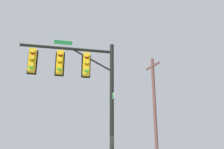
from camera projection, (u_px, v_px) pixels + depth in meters
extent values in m
cylinder|color=black|center=(112.00, 114.00, 11.93)|extent=(0.20, 0.20, 7.02)
cylinder|color=black|center=(67.00, 49.00, 12.45)|extent=(4.13, 1.80, 0.14)
cylinder|color=black|center=(92.00, 60.00, 12.54)|extent=(1.90, 0.84, 1.07)
cube|color=gold|center=(86.00, 64.00, 12.41)|extent=(0.43, 0.45, 1.10)
cube|color=black|center=(86.00, 66.00, 12.59)|extent=(0.43, 0.19, 1.22)
sphere|color=maroon|center=(87.00, 56.00, 12.32)|extent=(0.22, 0.22, 0.22)
cylinder|color=gold|center=(87.00, 55.00, 12.28)|extent=(0.27, 0.21, 0.23)
sphere|color=#855607|center=(87.00, 63.00, 12.22)|extent=(0.22, 0.22, 0.22)
cylinder|color=gold|center=(87.00, 62.00, 12.18)|extent=(0.27, 0.21, 0.23)
sphere|color=#20FF59|center=(87.00, 70.00, 12.11)|extent=(0.22, 0.22, 0.22)
cylinder|color=gold|center=(87.00, 68.00, 12.07)|extent=(0.27, 0.21, 0.23)
cube|color=yellow|center=(60.00, 63.00, 12.16)|extent=(0.43, 0.45, 1.10)
cube|color=black|center=(60.00, 64.00, 12.34)|extent=(0.42, 0.20, 1.22)
sphere|color=maroon|center=(60.00, 54.00, 12.08)|extent=(0.22, 0.22, 0.22)
cylinder|color=yellow|center=(60.00, 53.00, 12.04)|extent=(0.27, 0.22, 0.23)
sphere|color=#855607|center=(60.00, 61.00, 11.97)|extent=(0.22, 0.22, 0.22)
cylinder|color=yellow|center=(60.00, 60.00, 11.93)|extent=(0.27, 0.22, 0.23)
sphere|color=#20FF59|center=(59.00, 68.00, 11.87)|extent=(0.22, 0.22, 0.22)
cylinder|color=yellow|center=(60.00, 67.00, 11.83)|extent=(0.27, 0.22, 0.23)
cube|color=gold|center=(32.00, 61.00, 11.91)|extent=(0.43, 0.45, 1.10)
cube|color=black|center=(33.00, 62.00, 12.10)|extent=(0.42, 0.20, 1.22)
sphere|color=maroon|center=(33.00, 52.00, 11.83)|extent=(0.22, 0.22, 0.22)
cylinder|color=gold|center=(33.00, 51.00, 11.79)|extent=(0.27, 0.22, 0.23)
sphere|color=#855607|center=(32.00, 59.00, 11.72)|extent=(0.22, 0.22, 0.22)
cylinder|color=gold|center=(32.00, 58.00, 11.68)|extent=(0.27, 0.22, 0.23)
sphere|color=#20FF59|center=(31.00, 66.00, 11.62)|extent=(0.22, 0.22, 0.22)
cylinder|color=gold|center=(31.00, 65.00, 11.58)|extent=(0.27, 0.22, 0.23)
cube|color=white|center=(63.00, 43.00, 12.50)|extent=(0.88, 0.38, 0.26)
cube|color=#1B6D34|center=(63.00, 43.00, 12.50)|extent=(0.84, 0.37, 0.22)
cube|color=white|center=(112.00, 97.00, 12.18)|extent=(0.38, 0.88, 0.26)
cube|color=#136E29|center=(112.00, 97.00, 12.18)|extent=(0.37, 0.84, 0.22)
cylinder|color=brown|center=(155.00, 116.00, 18.85)|extent=(0.25, 0.25, 8.98)
cube|color=brown|center=(152.00, 66.00, 20.05)|extent=(1.12, 1.55, 0.12)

